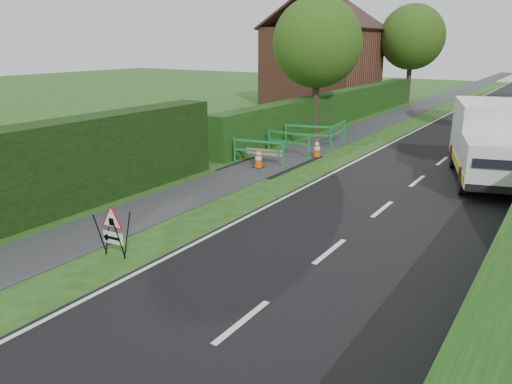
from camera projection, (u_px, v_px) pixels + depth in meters
The scene contains 19 objects.
ground at pixel (95, 307), 8.92m from camera, with size 120.00×120.00×0.00m, color #1F4513.
road_surface at pixel (509, 107), 35.76m from camera, with size 6.00×90.00×0.02m, color black.
footpath at pixel (431, 102), 38.61m from camera, with size 2.00×90.00×0.02m, color #2D2D30.
hedge_west_far at pixel (339, 122), 29.20m from camera, with size 1.00×24.00×1.80m, color #14380F.
house_west at pixel (322, 64), 37.39m from camera, with size 7.50×7.40×7.88m.
tree_nw at pixel (317, 43), 24.47m from camera, with size 4.40×4.40×6.70m.
tree_fw at pixel (412, 37), 37.24m from camera, with size 4.80×4.80×7.24m.
triangle_sign at pixel (111, 227), 10.79m from camera, with size 0.74×0.74×1.01m.
works_van at pixel (493, 141), 16.59m from camera, with size 3.69×6.02×2.58m.
traffic_cone_0 at pixel (509, 178), 15.77m from camera, with size 0.38×0.38×0.79m.
traffic_cone_1 at pixel (499, 169), 16.90m from camera, with size 0.38×0.38×0.79m.
traffic_cone_3 at pixel (258, 158), 18.57m from camera, with size 0.38×0.38×0.79m.
traffic_cone_4 at pixel (317, 148), 20.29m from camera, with size 0.38×0.38×0.79m.
ped_barrier_0 at pixel (258, 149), 18.91m from camera, with size 2.09×0.68×1.00m.
ped_barrier_1 at pixel (288, 140), 20.60m from camera, with size 2.08×0.52×1.00m.
ped_barrier_2 at pixel (307, 133), 22.26m from camera, with size 2.08×0.84×1.00m.
ped_barrier_3 at pixel (338, 131), 22.72m from camera, with size 0.56×2.08×1.00m.
redwhite_plank at pixel (265, 163), 19.36m from camera, with size 1.50×0.04×0.25m, color red.
hatchback_car at pixel (483, 110), 30.13m from camera, with size 1.32×3.29×1.12m, color white.
Camera 1 is at (6.72, -5.11, 4.56)m, focal length 35.00 mm.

